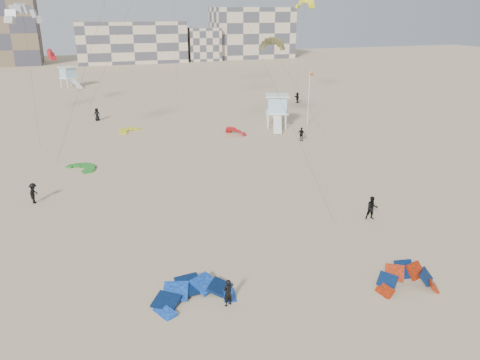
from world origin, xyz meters
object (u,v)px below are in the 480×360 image
object	(u,v)px
kite_ground_blue	(195,300)
lifeguard_tower_near	(277,111)
kite_ground_orange	(407,289)
kitesurfer_main	(228,293)

from	to	relation	value
kite_ground_blue	lifeguard_tower_near	bearing A→B (deg)	53.77
kite_ground_orange	lifeguard_tower_near	size ratio (longest dim) A/B	0.55
lifeguard_tower_near	kite_ground_orange	bearing A→B (deg)	-81.52
lifeguard_tower_near	kite_ground_blue	bearing A→B (deg)	-98.66
kite_ground_orange	kitesurfer_main	distance (m)	10.57
kite_ground_blue	kite_ground_orange	xyz separation A→B (m)	(11.98, -2.79, 0.00)
kitesurfer_main	kite_ground_blue	bearing A→B (deg)	-58.68
kite_ground_blue	kitesurfer_main	xyz separation A→B (m)	(1.59, -1.08, 0.80)
kite_ground_orange	kitesurfer_main	size ratio (longest dim) A/B	2.24
kite_ground_blue	kitesurfer_main	world-z (taller)	kitesurfer_main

